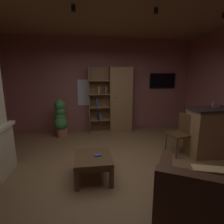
# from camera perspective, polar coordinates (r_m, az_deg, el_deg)

# --- Properties ---
(floor) EXTENTS (5.78, 5.26, 0.02)m
(floor) POSITION_cam_1_polar(r_m,az_deg,el_deg) (3.45, 0.97, -18.94)
(floor) COLOR olive
(floor) RESTS_ON ground
(wall_back) EXTENTS (5.90, 0.06, 2.88)m
(wall_back) POSITION_cam_1_polar(r_m,az_deg,el_deg) (5.61, -3.24, 8.71)
(wall_back) COLOR #9E5B56
(wall_back) RESTS_ON ground
(ceiling) EXTENTS (5.78, 5.26, 0.02)m
(ceiling) POSITION_cam_1_polar(r_m,az_deg,el_deg) (3.17, 1.20, 32.95)
(ceiling) COLOR #8E6B47
(window_pane_back) EXTENTS (0.67, 0.01, 0.81)m
(window_pane_back) POSITION_cam_1_polar(r_m,az_deg,el_deg) (5.57, -7.79, 6.39)
(window_pane_back) COLOR white
(bookshelf_cabinet) EXTENTS (1.33, 0.41, 2.00)m
(bookshelf_cabinet) POSITION_cam_1_polar(r_m,az_deg,el_deg) (5.44, 1.82, 3.84)
(bookshelf_cabinet) COLOR #997047
(bookshelf_cabinet) RESTS_ON ground
(kitchen_bar_counter) EXTENTS (1.49, 0.59, 1.07)m
(kitchen_bar_counter) POSITION_cam_1_polar(r_m,az_deg,el_deg) (4.57, 32.16, -5.43)
(kitchen_bar_counter) COLOR #997047
(kitchen_bar_counter) RESTS_ON ground
(tissue_box) EXTENTS (0.15, 0.15, 0.11)m
(tissue_box) POSITION_cam_1_polar(r_m,az_deg,el_deg) (4.44, 30.91, 2.06)
(tissue_box) COLOR #995972
(tissue_box) RESTS_ON kitchen_bar_counter
(coffee_table) EXTENTS (0.62, 0.70, 0.41)m
(coffee_table) POSITION_cam_1_polar(r_m,az_deg,el_deg) (3.11, -6.12, -15.57)
(coffee_table) COLOR brown
(coffee_table) RESTS_ON ground
(table_book_0) EXTENTS (0.12, 0.10, 0.02)m
(table_book_0) POSITION_cam_1_polar(r_m,az_deg,el_deg) (3.06, -4.81, -13.99)
(table_book_0) COLOR #2D4C8C
(table_book_0) RESTS_ON coffee_table
(dining_chair) EXTENTS (0.51, 0.51, 0.92)m
(dining_chair) POSITION_cam_1_polar(r_m,az_deg,el_deg) (4.23, 21.87, -5.86)
(dining_chair) COLOR brown
(dining_chair) RESTS_ON ground
(potted_floor_plant) EXTENTS (0.39, 0.40, 1.10)m
(potted_floor_plant) POSITION_cam_1_polar(r_m,az_deg,el_deg) (5.20, -16.52, -2.01)
(potted_floor_plant) COLOR #B77051
(potted_floor_plant) RESTS_ON ground
(wall_mounted_tv) EXTENTS (0.86, 0.06, 0.48)m
(wall_mounted_tv) POSITION_cam_1_polar(r_m,az_deg,el_deg) (6.04, 16.28, 9.84)
(wall_mounted_tv) COLOR black
(track_light_spot_1) EXTENTS (0.07, 0.07, 0.09)m
(track_light_spot_1) POSITION_cam_1_polar(r_m,az_deg,el_deg) (3.29, -12.59, 30.36)
(track_light_spot_1) COLOR black
(track_light_spot_2) EXTENTS (0.07, 0.07, 0.09)m
(track_light_spot_2) POSITION_cam_1_polar(r_m,az_deg,el_deg) (3.42, 14.27, 29.58)
(track_light_spot_2) COLOR black
(track_light_spot_3) EXTENTS (0.07, 0.07, 0.09)m
(track_light_spot_3) POSITION_cam_1_polar(r_m,az_deg,el_deg) (4.09, 32.96, 25.11)
(track_light_spot_3) COLOR black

